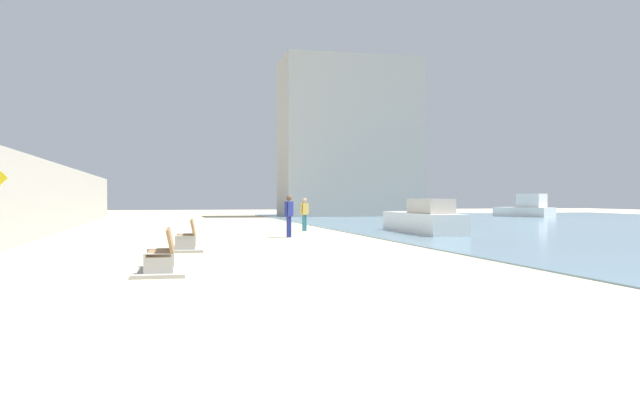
{
  "coord_description": "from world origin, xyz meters",
  "views": [
    {
      "loc": [
        -2.39,
        -10.23,
        1.67
      ],
      "look_at": [
        3.51,
        14.55,
        1.56
      ],
      "focal_mm": 37.16,
      "sensor_mm": 36.0,
      "label": 1
    }
  ],
  "objects_px": {
    "person_walking": "(304,212)",
    "person_standing": "(289,213)",
    "bench_near": "(161,263)",
    "boat_far_left": "(526,208)",
    "boat_distant": "(423,220)",
    "bench_far": "(187,243)"
  },
  "relations": [
    {
      "from": "person_walking",
      "to": "person_standing",
      "type": "bearing_deg",
      "value": -109.24
    },
    {
      "from": "bench_near",
      "to": "person_walking",
      "type": "bearing_deg",
      "value": 68.03
    },
    {
      "from": "person_walking",
      "to": "boat_far_left",
      "type": "height_order",
      "value": "boat_far_left"
    },
    {
      "from": "person_standing",
      "to": "boat_distant",
      "type": "relative_size",
      "value": 0.25
    },
    {
      "from": "person_walking",
      "to": "person_standing",
      "type": "relative_size",
      "value": 0.93
    },
    {
      "from": "person_standing",
      "to": "person_walking",
      "type": "bearing_deg",
      "value": 70.76
    },
    {
      "from": "bench_far",
      "to": "person_standing",
      "type": "relative_size",
      "value": 1.23
    },
    {
      "from": "bench_near",
      "to": "person_walking",
      "type": "distance_m",
      "value": 18.25
    },
    {
      "from": "person_walking",
      "to": "boat_distant",
      "type": "relative_size",
      "value": 0.23
    },
    {
      "from": "bench_near",
      "to": "bench_far",
      "type": "xyz_separation_m",
      "value": [
        0.77,
        6.24,
        0.0
      ]
    },
    {
      "from": "bench_near",
      "to": "person_walking",
      "type": "relative_size",
      "value": 1.31
    },
    {
      "from": "person_standing",
      "to": "bench_far",
      "type": "bearing_deg",
      "value": -126.82
    },
    {
      "from": "boat_far_left",
      "to": "person_standing",
      "type": "bearing_deg",
      "value": -136.82
    },
    {
      "from": "boat_distant",
      "to": "person_walking",
      "type": "bearing_deg",
      "value": 145.29
    },
    {
      "from": "boat_distant",
      "to": "boat_far_left",
      "type": "bearing_deg",
      "value": 50.11
    },
    {
      "from": "boat_far_left",
      "to": "boat_distant",
      "type": "distance_m",
      "value": 28.31
    },
    {
      "from": "bench_near",
      "to": "bench_far",
      "type": "distance_m",
      "value": 6.29
    },
    {
      "from": "person_standing",
      "to": "boat_far_left",
      "type": "xyz_separation_m",
      "value": [
        24.71,
        23.19,
        -0.3
      ]
    },
    {
      "from": "bench_near",
      "to": "boat_far_left",
      "type": "distance_m",
      "value": 46.2
    },
    {
      "from": "boat_far_left",
      "to": "person_walking",
      "type": "bearing_deg",
      "value": -141.44
    },
    {
      "from": "bench_near",
      "to": "boat_far_left",
      "type": "relative_size",
      "value": 0.41
    },
    {
      "from": "person_standing",
      "to": "boat_far_left",
      "type": "bearing_deg",
      "value": 43.18
    }
  ]
}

